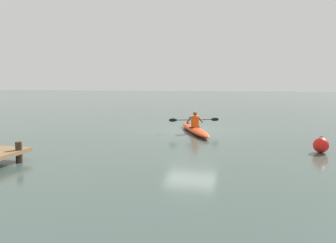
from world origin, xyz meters
TOP-DOWN VIEW (x-y plane):
  - ground_plane at (0.00, 0.00)m, footprint 160.00×160.00m
  - kayak at (-0.25, 0.42)m, footprint 2.46×4.72m
  - kayaker at (-0.27, 0.48)m, footprint 2.31×1.01m
  - mooring_buoy_channel_marker at (-5.28, 4.12)m, footprint 0.52×0.52m

SIDE VIEW (x-z plane):
  - ground_plane at x=0.00m, z-range 0.00..0.00m
  - kayak at x=-0.25m, z-range 0.00..0.29m
  - mooring_buoy_channel_marker at x=-5.28m, z-range -0.02..0.55m
  - kayaker at x=-0.27m, z-range 0.22..0.97m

